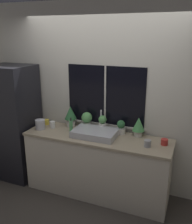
{
  "coord_description": "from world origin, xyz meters",
  "views": [
    {
      "loc": [
        1.19,
        -2.67,
        2.25
      ],
      "look_at": [
        -0.01,
        0.29,
        1.25
      ],
      "focal_mm": 40.0,
      "sensor_mm": 36.0,
      "label": 1
    }
  ],
  "objects_px": {
    "potted_plant_far_right": "(139,126)",
    "mug_white": "(53,125)",
    "potted_plant_left": "(87,120)",
    "soap_bottle": "(71,126)",
    "potted_plant_center": "(103,123)",
    "kettle": "(40,124)",
    "potted_plant_far_left": "(71,115)",
    "refrigerator": "(14,123)",
    "mug_red": "(164,142)",
    "mug_grey": "(148,143)",
    "sink": "(95,133)",
    "potted_plant_right": "(121,127)",
    "mug_yellow": "(46,122)"
  },
  "relations": [
    {
      "from": "mug_red",
      "to": "mug_white",
      "type": "bearing_deg",
      "value": -179.33
    },
    {
      "from": "mug_white",
      "to": "mug_red",
      "type": "bearing_deg",
      "value": 0.67
    },
    {
      "from": "sink",
      "to": "soap_bottle",
      "type": "distance_m",
      "value": 0.38
    },
    {
      "from": "potted_plant_far_left",
      "to": "potted_plant_right",
      "type": "xyz_separation_m",
      "value": [
        0.79,
        0.0,
        -0.09
      ]
    },
    {
      "from": "potted_plant_right",
      "to": "mug_yellow",
      "type": "distance_m",
      "value": 1.19
    },
    {
      "from": "potted_plant_left",
      "to": "mug_red",
      "type": "xyz_separation_m",
      "value": [
        1.15,
        -0.15,
        -0.1
      ]
    },
    {
      "from": "potted_plant_far_left",
      "to": "mug_white",
      "type": "relative_size",
      "value": 3.09
    },
    {
      "from": "refrigerator",
      "to": "mug_white",
      "type": "xyz_separation_m",
      "value": [
        0.68,
        0.05,
        0.04
      ]
    },
    {
      "from": "refrigerator",
      "to": "potted_plant_far_right",
      "type": "bearing_deg",
      "value": 6.59
    },
    {
      "from": "potted_plant_left",
      "to": "mug_yellow",
      "type": "height_order",
      "value": "potted_plant_left"
    },
    {
      "from": "potted_plant_left",
      "to": "kettle",
      "type": "bearing_deg",
      "value": -156.6
    },
    {
      "from": "mug_yellow",
      "to": "potted_plant_right",
      "type": "bearing_deg",
      "value": 3.59
    },
    {
      "from": "refrigerator",
      "to": "mug_red",
      "type": "distance_m",
      "value": 2.32
    },
    {
      "from": "refrigerator",
      "to": "sink",
      "type": "bearing_deg",
      "value": 0.33
    },
    {
      "from": "mug_yellow",
      "to": "kettle",
      "type": "distance_m",
      "value": 0.21
    },
    {
      "from": "potted_plant_center",
      "to": "mug_yellow",
      "type": "height_order",
      "value": "potted_plant_center"
    },
    {
      "from": "sink",
      "to": "mug_yellow",
      "type": "distance_m",
      "value": 0.89
    },
    {
      "from": "mug_red",
      "to": "mug_yellow",
      "type": "distance_m",
      "value": 1.81
    },
    {
      "from": "kettle",
      "to": "mug_yellow",
      "type": "bearing_deg",
      "value": 97.24
    },
    {
      "from": "soap_bottle",
      "to": "refrigerator",
      "type": "bearing_deg",
      "value": -179.08
    },
    {
      "from": "mug_red",
      "to": "kettle",
      "type": "relative_size",
      "value": 0.57
    },
    {
      "from": "soap_bottle",
      "to": "mug_white",
      "type": "distance_m",
      "value": 0.34
    },
    {
      "from": "potted_plant_left",
      "to": "potted_plant_center",
      "type": "xyz_separation_m",
      "value": [
        0.25,
        -0.0,
        -0.02
      ]
    },
    {
      "from": "potted_plant_center",
      "to": "kettle",
      "type": "height_order",
      "value": "potted_plant_center"
    },
    {
      "from": "sink",
      "to": "potted_plant_right",
      "type": "bearing_deg",
      "value": 35.49
    },
    {
      "from": "sink",
      "to": "potted_plant_left",
      "type": "height_order",
      "value": "sink"
    },
    {
      "from": "mug_white",
      "to": "potted_plant_left",
      "type": "bearing_deg",
      "value": 19.38
    },
    {
      "from": "potted_plant_far_right",
      "to": "mug_grey",
      "type": "relative_size",
      "value": 3.03
    },
    {
      "from": "potted_plant_left",
      "to": "soap_bottle",
      "type": "distance_m",
      "value": 0.27
    },
    {
      "from": "refrigerator",
      "to": "potted_plant_far_left",
      "type": "height_order",
      "value": "refrigerator"
    },
    {
      "from": "mug_red",
      "to": "kettle",
      "type": "xyz_separation_m",
      "value": [
        -1.78,
        -0.12,
        0.04
      ]
    },
    {
      "from": "soap_bottle",
      "to": "kettle",
      "type": "relative_size",
      "value": 1.37
    },
    {
      "from": "potted_plant_left",
      "to": "soap_bottle",
      "type": "height_order",
      "value": "potted_plant_left"
    },
    {
      "from": "kettle",
      "to": "potted_plant_far_right",
      "type": "bearing_deg",
      "value": 11.02
    },
    {
      "from": "potted_plant_far_right",
      "to": "mug_white",
      "type": "height_order",
      "value": "potted_plant_far_right"
    },
    {
      "from": "mug_red",
      "to": "sink",
      "type": "bearing_deg",
      "value": -176.02
    },
    {
      "from": "soap_bottle",
      "to": "potted_plant_far_right",
      "type": "bearing_deg",
      "value": 12.63
    },
    {
      "from": "mug_red",
      "to": "potted_plant_far_left",
      "type": "bearing_deg",
      "value": 173.87
    },
    {
      "from": "refrigerator",
      "to": "potted_plant_left",
      "type": "height_order",
      "value": "refrigerator"
    },
    {
      "from": "kettle",
      "to": "potted_plant_right",
      "type": "bearing_deg",
      "value": 13.32
    },
    {
      "from": "potted_plant_far_right",
      "to": "kettle",
      "type": "height_order",
      "value": "potted_plant_far_right"
    },
    {
      "from": "mug_grey",
      "to": "refrigerator",
      "type": "bearing_deg",
      "value": 178.28
    },
    {
      "from": "refrigerator",
      "to": "soap_bottle",
      "type": "relative_size",
      "value": 8.36
    },
    {
      "from": "refrigerator",
      "to": "mug_yellow",
      "type": "bearing_deg",
      "value": 16.42
    },
    {
      "from": "potted_plant_right",
      "to": "mug_white",
      "type": "relative_size",
      "value": 1.93
    },
    {
      "from": "kettle",
      "to": "potted_plant_far_left",
      "type": "bearing_deg",
      "value": 36.87
    },
    {
      "from": "potted_plant_center",
      "to": "mug_white",
      "type": "bearing_deg",
      "value": -166.92
    },
    {
      "from": "potted_plant_center",
      "to": "mug_grey",
      "type": "relative_size",
      "value": 2.61
    },
    {
      "from": "sink",
      "to": "kettle",
      "type": "height_order",
      "value": "sink"
    },
    {
      "from": "mug_white",
      "to": "potted_plant_center",
      "type": "bearing_deg",
      "value": 13.08
    }
  ]
}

